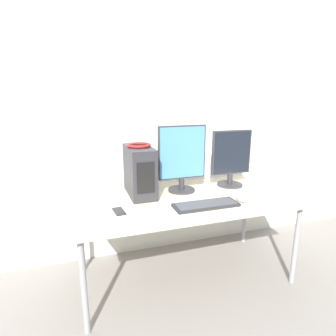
% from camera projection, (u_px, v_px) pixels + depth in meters
% --- Properties ---
extents(ground_plane, '(14.00, 14.00, 0.00)m').
position_uv_depth(ground_plane, '(206.00, 312.00, 2.04)').
color(ground_plane, gray).
extents(wall_back, '(8.00, 0.07, 2.70)m').
position_uv_depth(wall_back, '(164.00, 115.00, 2.64)').
color(wall_back, silver).
rests_on(wall_back, ground_plane).
extents(desk, '(1.82, 0.89, 0.72)m').
position_uv_depth(desk, '(185.00, 203.00, 2.28)').
color(desk, beige).
rests_on(desk, ground_plane).
extents(pc_tower, '(0.20, 0.44, 0.40)m').
position_uv_depth(pc_tower, '(140.00, 171.00, 2.31)').
color(pc_tower, '#2D2D33').
rests_on(pc_tower, desk).
extents(headphones, '(0.19, 0.19, 0.03)m').
position_uv_depth(headphones, '(139.00, 145.00, 2.26)').
color(headphones, maroon).
rests_on(headphones, pc_tower).
extents(monitor_main, '(0.42, 0.23, 0.57)m').
position_uv_depth(monitor_main, '(182.00, 158.00, 2.37)').
color(monitor_main, '#333338').
rests_on(monitor_main, desk).
extents(monitor_right_near, '(0.38, 0.23, 0.51)m').
position_uv_depth(monitor_right_near, '(231.00, 158.00, 2.53)').
color(monitor_right_near, '#333338').
rests_on(monitor_right_near, desk).
extents(keyboard, '(0.49, 0.17, 0.02)m').
position_uv_depth(keyboard, '(206.00, 205.00, 2.09)').
color(keyboard, '#28282D').
rests_on(keyboard, desk).
extents(mouse, '(0.05, 0.10, 0.03)m').
position_uv_depth(mouse, '(240.00, 199.00, 2.19)').
color(mouse, '#B2B2B7').
rests_on(mouse, desk).
extents(cell_phone, '(0.08, 0.15, 0.01)m').
position_uv_depth(cell_phone, '(119.00, 211.00, 1.99)').
color(cell_phone, '#232328').
rests_on(cell_phone, desk).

